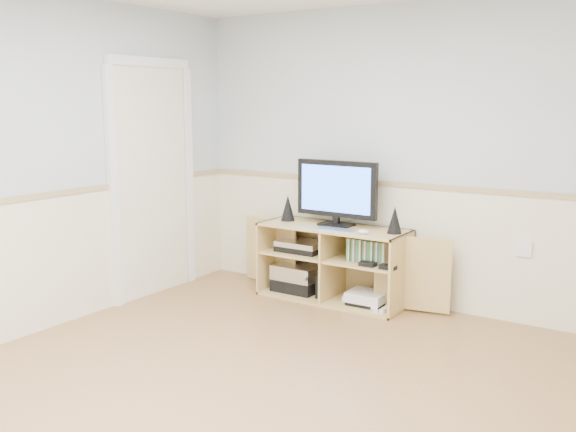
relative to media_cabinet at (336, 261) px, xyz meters
The scene contains 11 objects.
room 2.16m from the media_cabinet, 76.29° to the right, with size 4.04×4.54×2.54m.
media_cabinet is the anchor object (origin of this frame).
monitor 0.62m from the media_cabinet, 90.00° to the right, with size 0.75×0.18×0.56m.
speaker_left 0.65m from the media_cabinet, behind, with size 0.13×0.13×0.23m, color black.
speaker_right 0.70m from the media_cabinet, ahead, with size 0.12×0.12×0.22m, color black.
keyboard 0.39m from the media_cabinet, 64.59° to the right, with size 0.33×0.13×0.01m, color silver.
mouse 0.53m from the media_cabinet, 28.97° to the right, with size 0.10×0.06×0.04m, color white.
av_components 0.37m from the media_cabinet, behind, with size 0.50×0.30×0.47m.
game_consoles 0.43m from the media_cabinet, 11.76° to the right, with size 0.45×0.30×0.11m.
game_cases 0.38m from the media_cabinet, 12.53° to the right, with size 0.34×0.14×0.19m, color #3F8C3F.
wall_outlet 1.56m from the media_cabinet, ahead, with size 0.12×0.03×0.12m, color white.
Camera 1 is at (2.11, -2.75, 1.70)m, focal length 40.00 mm.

